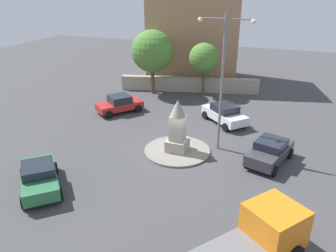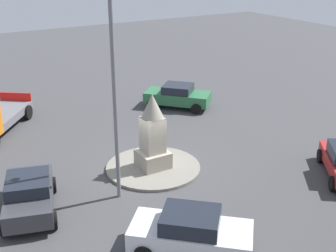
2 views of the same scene
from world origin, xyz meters
name	(u,v)px [view 1 (image 1 of 2)]	position (x,y,z in m)	size (l,w,h in m)	color
ground_plane	(177,151)	(0.00, 0.00, 0.00)	(80.00, 80.00, 0.00)	#424244
traffic_island	(177,151)	(0.00, 0.00, 0.07)	(4.34, 4.34, 0.13)	gray
monument	(178,128)	(0.00, 0.00, 1.69)	(1.31, 1.31, 3.48)	#9E9687
streetlamp	(223,72)	(2.38, 1.42, 5.23)	(3.38, 0.28, 8.71)	slate
car_white_near_island	(224,114)	(1.86, 5.89, 0.78)	(4.11, 3.96, 1.52)	silver
car_red_far_side	(120,104)	(-7.00, 5.08, 0.74)	(3.71, 4.07, 1.47)	#B22323
car_dark_grey_parked_right	(270,151)	(5.78, 0.70, 0.77)	(2.82, 4.18, 1.50)	#38383D
car_green_approaching	(39,176)	(-5.50, -6.64, 0.76)	(4.06, 4.19, 1.48)	#2D6B42
truck_orange_passing	(255,239)	(5.90, -7.64, 1.00)	(5.18, 5.93, 2.08)	orange
stone_boundary_wall	(189,84)	(-3.19, 12.75, 0.72)	(13.81, 0.70, 1.45)	#9E9687
corner_building	(193,26)	(-4.37, 17.51, 5.89)	(9.43, 6.81, 11.78)	#A87A56
tree_near_wall	(152,51)	(-6.41, 10.92, 4.18)	(4.02, 4.02, 6.21)	brown
tree_mid_cluster	(204,58)	(-1.62, 12.11, 3.64)	(2.81, 2.81, 5.08)	brown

